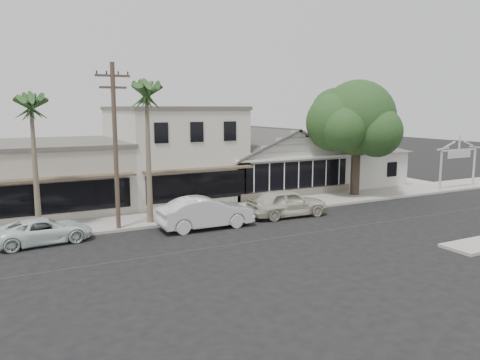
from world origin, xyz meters
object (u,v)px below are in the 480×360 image
utility_pole (115,143)px  car_0 (287,203)px  arch_sign (459,152)px  car_2 (44,231)px  car_1 (205,213)px  shade_tree (354,120)px

utility_pole → car_0: (10.04, -1.34, -3.93)m
utility_pole → car_0: size_ratio=1.78×
arch_sign → car_2: size_ratio=0.91×
utility_pole → car_1: size_ratio=1.69×
utility_pole → arch_sign: bearing=0.2°
arch_sign → utility_pole: utility_pole is taller
arch_sign → utility_pole: bearing=-179.8°
arch_sign → car_1: arch_sign is taller
utility_pole → car_2: utility_pole is taller
shade_tree → utility_pole: bearing=-173.2°
car_2 → car_1: bearing=-101.9°
utility_pole → shade_tree: 18.36m
arch_sign → utility_pole: 27.45m
arch_sign → car_0: 17.57m
arch_sign → car_0: arch_sign is taller
car_1 → car_2: car_1 is taller
car_0 → car_2: car_0 is taller
utility_pole → car_1: 6.15m
car_0 → shade_tree: shade_tree is taller
car_1 → shade_tree: 15.06m
arch_sign → shade_tree: (-9.19, 2.06, 2.58)m
arch_sign → car_2: (-31.21, -0.76, -2.53)m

